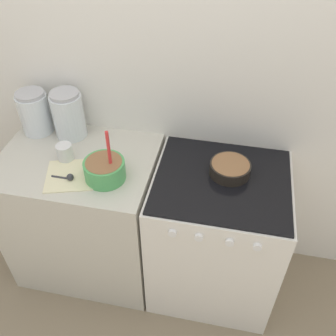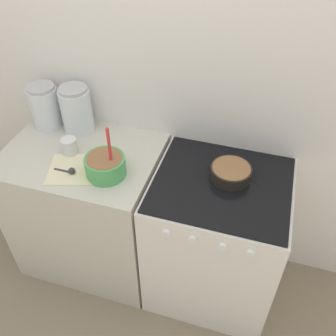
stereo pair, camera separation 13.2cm
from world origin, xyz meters
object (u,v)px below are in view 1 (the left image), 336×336
at_px(tin_can, 65,152).
at_px(storage_jar_left, 35,115).
at_px(mixing_bowl, 105,169).
at_px(storage_jar_middle, 69,117).
at_px(stove, 215,235).
at_px(baking_pan, 230,168).

bearing_deg(tin_can, storage_jar_left, 140.36).
height_order(mixing_bowl, storage_jar_left, mixing_bowl).
bearing_deg(storage_jar_middle, tin_can, -75.61).
height_order(stove, storage_jar_left, storage_jar_left).
bearing_deg(storage_jar_left, baking_pan, -7.71).
relative_size(baking_pan, storage_jar_left, 0.82).
height_order(stove, mixing_bowl, mixing_bowl).
distance_m(baking_pan, storage_jar_left, 1.13).
bearing_deg(mixing_bowl, storage_jar_left, 148.77).
height_order(storage_jar_left, tin_can, storage_jar_left).
bearing_deg(tin_can, baking_pan, 4.24).
xyz_separation_m(storage_jar_left, tin_can, (0.26, -0.21, -0.06)).
relative_size(stove, storage_jar_middle, 3.25).
bearing_deg(mixing_bowl, tin_can, 159.29).
bearing_deg(storage_jar_middle, mixing_bowl, -45.25).
xyz_separation_m(stove, mixing_bowl, (-0.57, -0.10, 0.50)).
bearing_deg(mixing_bowl, baking_pan, 14.71).
distance_m(baking_pan, storage_jar_middle, 0.93).
distance_m(mixing_bowl, tin_can, 0.27).
height_order(mixing_bowl, baking_pan, mixing_bowl).
relative_size(baking_pan, tin_can, 2.21).
height_order(storage_jar_left, storage_jar_middle, storage_jar_middle).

